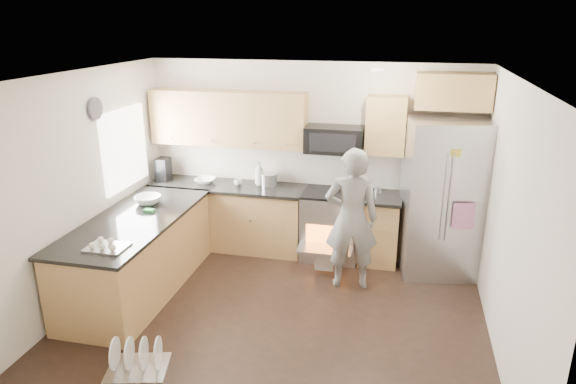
% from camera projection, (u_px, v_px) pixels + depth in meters
% --- Properties ---
extents(ground, '(4.50, 4.50, 0.00)m').
position_uv_depth(ground, '(276.00, 318.00, 5.64)').
color(ground, black).
rests_on(ground, ground).
extents(room_shell, '(4.54, 4.04, 2.62)m').
position_uv_depth(room_shell, '(271.00, 171.00, 5.13)').
color(room_shell, silver).
rests_on(room_shell, ground).
extents(back_cabinet_run, '(4.45, 0.64, 2.50)m').
position_uv_depth(back_cabinet_run, '(265.00, 183.00, 7.07)').
color(back_cabinet_run, '#AF8146').
rests_on(back_cabinet_run, ground).
extents(peninsula, '(0.96, 2.36, 1.03)m').
position_uv_depth(peninsula, '(138.00, 254.00, 6.09)').
color(peninsula, '#AF8146').
rests_on(peninsula, ground).
extents(stove_range, '(0.76, 0.97, 1.79)m').
position_uv_depth(stove_range, '(331.00, 210.00, 6.91)').
color(stove_range, '#B7B7BC').
rests_on(stove_range, ground).
extents(refrigerator, '(1.09, 0.91, 1.99)m').
position_uv_depth(refrigerator, '(443.00, 198.00, 6.40)').
color(refrigerator, '#B7B7BC').
rests_on(refrigerator, ground).
extents(person, '(0.70, 0.52, 1.74)m').
position_uv_depth(person, '(351.00, 219.00, 6.07)').
color(person, gray).
rests_on(person, ground).
extents(dish_rack, '(0.64, 0.56, 0.34)m').
position_uv_depth(dish_rack, '(137.00, 362.00, 4.77)').
color(dish_rack, '#B7B7BC').
rests_on(dish_rack, ground).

